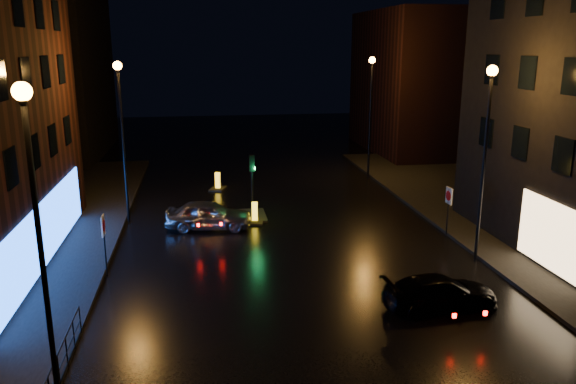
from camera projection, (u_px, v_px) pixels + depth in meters
name	position (u px, v px, depth m)	size (l,w,h in m)	color
ground	(334.00, 345.00, 17.66)	(120.00, 120.00, 0.00)	black
pavement_right	(574.00, 237.00, 27.42)	(12.00, 44.00, 0.15)	black
building_far_left	(50.00, 71.00, 46.85)	(8.00, 16.00, 14.00)	black
building_far_right	(416.00, 82.00, 48.98)	(8.00, 14.00, 12.00)	black
street_lamp_lnear	(35.00, 203.00, 13.14)	(0.44, 0.44, 8.37)	black
street_lamp_lfar	(121.00, 118.00, 28.42)	(0.44, 0.44, 8.37)	black
street_lamp_rnear	(486.00, 135.00, 23.16)	(0.44, 0.44, 8.37)	black
street_lamp_rfar	(371.00, 99.00, 38.44)	(0.44, 0.44, 8.37)	black
traffic_signal	(253.00, 208.00, 30.71)	(1.40, 2.40, 3.45)	black
guard_railing	(58.00, 363.00, 15.29)	(0.05, 6.04, 1.00)	black
silver_hatchback	(209.00, 215.00, 28.66)	(1.74, 4.33, 1.47)	#9A9CA1
dark_sedan	(440.00, 292.00, 19.99)	(1.69, 4.15, 1.20)	black
bollard_near	(255.00, 218.00, 29.78)	(1.06, 1.40, 1.11)	black
bollard_far	(218.00, 186.00, 36.56)	(1.25, 1.52, 1.14)	black
road_sign_left	(104.00, 231.00, 22.57)	(0.08, 0.61, 2.54)	black
road_sign_right	(449.00, 200.00, 27.19)	(0.09, 0.60, 2.49)	black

